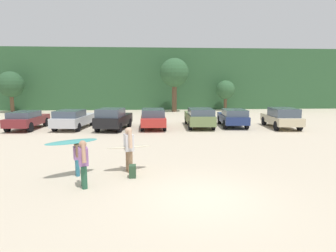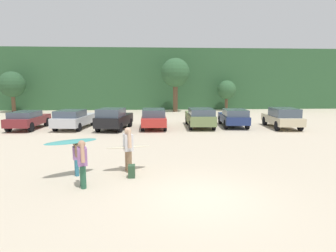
# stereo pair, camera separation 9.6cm
# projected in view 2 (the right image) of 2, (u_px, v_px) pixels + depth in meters

# --- Properties ---
(ground_plane) EXTENTS (120.00, 120.00, 0.00)m
(ground_plane) POSITION_uv_depth(u_px,v_px,m) (201.00, 198.00, 8.87)
(ground_plane) COLOR beige
(hillside_ridge) EXTENTS (108.00, 12.00, 7.65)m
(hillside_ridge) POSITION_uv_depth(u_px,v_px,m) (158.00, 80.00, 43.15)
(hillside_ridge) COLOR #2D5633
(hillside_ridge) RESTS_ON ground_plane
(tree_far_left) EXTENTS (2.91, 2.91, 4.66)m
(tree_far_left) POSITION_uv_depth(u_px,v_px,m) (12.00, 85.00, 33.95)
(tree_far_left) COLOR brown
(tree_far_left) RESTS_ON ground_plane
(tree_center_right) EXTENTS (3.32, 3.32, 6.19)m
(tree_center_right) POSITION_uv_depth(u_px,v_px,m) (175.00, 73.00, 34.57)
(tree_center_right) COLOR brown
(tree_center_right) RESTS_ON ground_plane
(tree_far_right) EXTENTS (2.27, 2.27, 3.66)m
(tree_far_right) POSITION_uv_depth(u_px,v_px,m) (227.00, 90.00, 36.35)
(tree_far_right) COLOR brown
(tree_far_right) RESTS_ON ground_plane
(parked_car_maroon) EXTENTS (2.02, 4.25, 1.34)m
(parked_car_maroon) POSITION_uv_depth(u_px,v_px,m) (28.00, 119.00, 21.87)
(parked_car_maroon) COLOR maroon
(parked_car_maroon) RESTS_ON ground_plane
(parked_car_silver) EXTENTS (2.53, 4.76, 1.43)m
(parked_car_silver) POSITION_uv_depth(u_px,v_px,m) (74.00, 119.00, 22.16)
(parked_car_silver) COLOR silver
(parked_car_silver) RESTS_ON ground_plane
(parked_car_black) EXTENTS (2.51, 4.37, 1.59)m
(parked_car_black) POSITION_uv_depth(u_px,v_px,m) (114.00, 118.00, 21.66)
(parked_car_black) COLOR black
(parked_car_black) RESTS_ON ground_plane
(parked_car_red) EXTENTS (1.84, 4.48, 1.46)m
(parked_car_red) POSITION_uv_depth(u_px,v_px,m) (154.00, 118.00, 22.37)
(parked_car_red) COLOR #B72D28
(parked_car_red) RESTS_ON ground_plane
(parked_car_olive_green) EXTENTS (2.07, 4.87, 1.50)m
(parked_car_olive_green) POSITION_uv_depth(u_px,v_px,m) (200.00, 117.00, 22.77)
(parked_car_olive_green) COLOR #6B7F4C
(parked_car_olive_green) RESTS_ON ground_plane
(parked_car_navy) EXTENTS (2.10, 4.25, 1.40)m
(parked_car_navy) POSITION_uv_depth(u_px,v_px,m) (234.00, 117.00, 23.00)
(parked_car_navy) COLOR navy
(parked_car_navy) RESTS_ON ground_plane
(parked_car_champagne) EXTENTS (2.13, 4.35, 1.53)m
(parked_car_champagne) POSITION_uv_depth(u_px,v_px,m) (283.00, 117.00, 22.38)
(parked_car_champagne) COLOR beige
(parked_car_champagne) RESTS_ON ground_plane
(person_adult) EXTENTS (0.42, 0.67, 1.72)m
(person_adult) POSITION_uv_depth(u_px,v_px,m) (128.00, 147.00, 11.39)
(person_adult) COLOR #8C6B4C
(person_adult) RESTS_ON ground_plane
(person_child) EXTENTS (0.31, 0.56, 1.27)m
(person_child) POSITION_uv_depth(u_px,v_px,m) (76.00, 156.00, 10.96)
(person_child) COLOR teal
(person_child) RESTS_ON ground_plane
(person_companion) EXTENTS (0.39, 0.72, 1.56)m
(person_companion) POSITION_uv_depth(u_px,v_px,m) (82.00, 161.00, 9.67)
(person_companion) COLOR #26593F
(person_companion) RESTS_ON ground_plane
(surfboard_cream) EXTENTS (1.77, 0.89, 0.13)m
(surfboard_cream) POSITION_uv_depth(u_px,v_px,m) (128.00, 147.00, 11.51)
(surfboard_cream) COLOR beige
(surfboard_teal) EXTENTS (1.90, 1.44, 0.12)m
(surfboard_teal) POSITION_uv_depth(u_px,v_px,m) (71.00, 142.00, 10.75)
(surfboard_teal) COLOR teal
(backpack_dropped) EXTENTS (0.24, 0.34, 0.45)m
(backpack_dropped) POSITION_uv_depth(u_px,v_px,m) (132.00, 171.00, 10.79)
(backpack_dropped) COLOR #2D4C33
(backpack_dropped) RESTS_ON ground_plane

